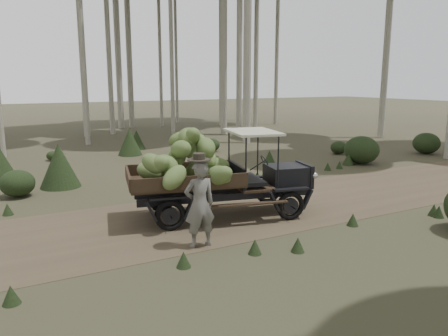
{
  "coord_description": "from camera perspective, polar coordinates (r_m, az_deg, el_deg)",
  "views": [
    {
      "loc": [
        -5.98,
        -9.26,
        3.28
      ],
      "look_at": [
        -1.11,
        -0.18,
        1.2
      ],
      "focal_mm": 35.0,
      "sensor_mm": 36.0,
      "label": 1
    }
  ],
  "objects": [
    {
      "name": "dirt_track",
      "position": [
        11.5,
        4.47,
        -5.2
      ],
      "size": [
        70.0,
        4.0,
        0.01
      ],
      "primitive_type": "cube",
      "color": "brown",
      "rests_on": "ground"
    },
    {
      "name": "farmer",
      "position": [
        8.65,
        -3.22,
        -4.62
      ],
      "size": [
        0.65,
        0.49,
        1.9
      ],
      "rotation": [
        0.0,
        0.0,
        3.1
      ],
      "color": "#63615A",
      "rests_on": "ground"
    },
    {
      "name": "ground",
      "position": [
        11.5,
        4.47,
        -5.22
      ],
      "size": [
        120.0,
        120.0,
        0.0
      ],
      "primitive_type": "plane",
      "color": "#473D2B",
      "rests_on": "ground"
    },
    {
      "name": "undergrowth",
      "position": [
        12.02,
        14.09,
        -2.16
      ],
      "size": [
        24.33,
        22.53,
        1.38
      ],
      "color": "#233319",
      "rests_on": "ground"
    },
    {
      "name": "banana_truck",
      "position": [
        10.34,
        -2.4,
        0.53
      ],
      "size": [
        4.75,
        2.55,
        2.32
      ],
      "rotation": [
        0.0,
        0.0,
        -0.22
      ],
      "color": "black",
      "rests_on": "ground"
    }
  ]
}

